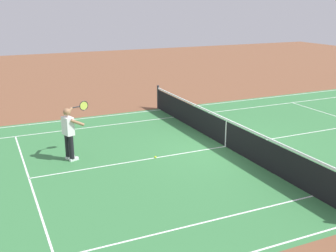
% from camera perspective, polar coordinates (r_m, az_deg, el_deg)
% --- Properties ---
extents(ground_plane, '(60.00, 60.00, 0.00)m').
position_cam_1_polar(ground_plane, '(14.10, 7.99, -2.82)').
color(ground_plane, brown).
extents(court_slab, '(24.20, 11.40, 0.00)m').
position_cam_1_polar(court_slab, '(14.10, 7.99, -2.82)').
color(court_slab, '#387A42').
rests_on(court_slab, ground_plane).
extents(court_line_markings, '(23.85, 11.05, 0.01)m').
position_cam_1_polar(court_line_markings, '(14.10, 7.99, -2.81)').
color(court_line_markings, white).
rests_on(court_line_markings, ground_plane).
extents(tennis_net, '(0.10, 11.70, 1.08)m').
position_cam_1_polar(tennis_net, '(13.95, 8.07, -0.92)').
color(tennis_net, '#2D2D33').
rests_on(tennis_net, ground_plane).
extents(tennis_player_near, '(0.97, 0.88, 1.70)m').
position_cam_1_polar(tennis_player_near, '(12.88, -13.54, -0.68)').
color(tennis_player_near, black).
rests_on(tennis_player_near, ground_plane).
extents(tennis_ball, '(0.07, 0.07, 0.07)m').
position_cam_1_polar(tennis_ball, '(12.94, -1.76, -4.33)').
color(tennis_ball, '#CCE01E').
rests_on(tennis_ball, ground_plane).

